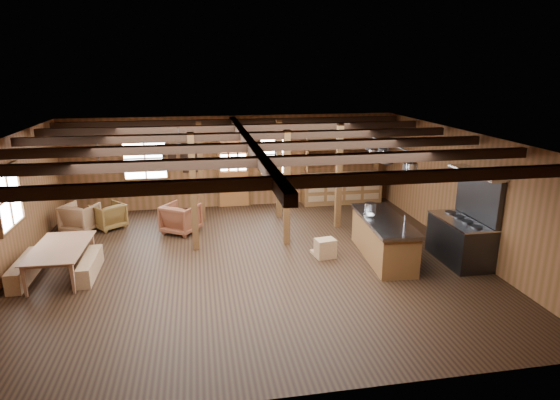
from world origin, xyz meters
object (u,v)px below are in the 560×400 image
Objects in this scene: armchair_b at (181,218)px; armchair_c at (80,217)px; commercial_range at (463,233)px; armchair_a at (108,216)px; kitchen_island at (383,238)px; dining_table at (64,262)px.

armchair_c is (-2.63, 0.60, -0.02)m from armchair_b.
armchair_a is (-8.15, 3.70, -0.31)m from commercial_range.
kitchen_island is 7.84m from armchair_c.
armchair_a is at bearing -150.11° from armchair_c.
kitchen_island is at bearing 114.03° from armchair_a.
armchair_b reaches higher than armchair_a.
kitchen_island is 3.14× the size of armchair_c.
armchair_a is at bearing 13.76° from armchair_b.
kitchen_island is at bearing -175.82° from armchair_b.
armchair_a is at bearing -6.18° from dining_table.
armchair_c is at bearing 157.74° from commercial_range.
dining_table is 2.49× the size of armchair_a.
kitchen_island is 3.38× the size of armchair_a.
armchair_c is at bearing -33.15° from armchair_a.
armchair_b is (-4.56, 2.53, -0.09)m from kitchen_island.
armchair_b is (-6.22, 3.02, -0.27)m from commercial_range.
dining_table is (-8.55, 0.70, -0.32)m from commercial_range.
commercial_range is at bearing -172.68° from armchair_b.
armchair_c is (-8.85, 3.62, -0.29)m from commercial_range.
kitchen_island reaches higher than dining_table.
dining_table is 2.21× the size of armchair_b.
armchair_b is (2.33, 2.31, 0.06)m from dining_table.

